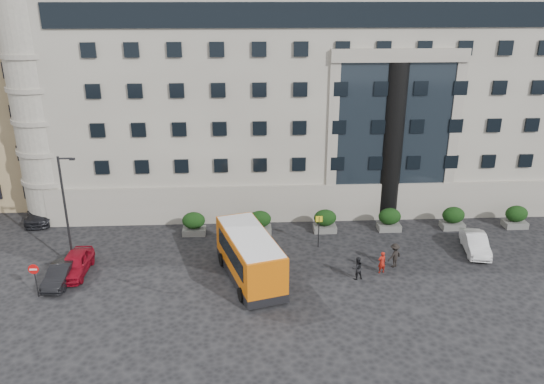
{
  "coord_description": "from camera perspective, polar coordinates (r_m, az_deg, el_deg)",
  "views": [
    {
      "loc": [
        0.16,
        -30.56,
        17.94
      ],
      "look_at": [
        1.95,
        3.67,
        5.0
      ],
      "focal_mm": 35.0,
      "sensor_mm": 36.0,
      "label": 1
    }
  ],
  "objects": [
    {
      "name": "ground",
      "position": [
        35.44,
        -2.88,
        -9.76
      ],
      "size": [
        120.0,
        120.0,
        0.0
      ],
      "primitive_type": "plane",
      "color": "black",
      "rests_on": "ground"
    },
    {
      "name": "parked_car_a",
      "position": [
        38.54,
        -20.42,
        -7.25
      ],
      "size": [
        1.82,
        4.35,
        1.47
      ],
      "primitive_type": "imported",
      "rotation": [
        0.0,
        0.0,
        -0.02
      ],
      "color": "maroon",
      "rests_on": "ground"
    },
    {
      "name": "pedestrian_b",
      "position": [
        35.94,
        9.15,
        -8.09
      ],
      "size": [
        0.9,
        0.78,
        1.6
      ],
      "primitive_type": "imported",
      "rotation": [
        0.0,
        0.0,
        3.39
      ],
      "color": "black",
      "rests_on": "ground"
    },
    {
      "name": "no_entry_sign",
      "position": [
        36.19,
        -24.19,
        -8.05
      ],
      "size": [
        0.64,
        0.16,
        2.32
      ],
      "color": "#262628",
      "rests_on": "ground"
    },
    {
      "name": "white_taxi",
      "position": [
        41.77,
        21.04,
        -5.19
      ],
      "size": [
        2.2,
        4.42,
        1.39
      ],
      "primitive_type": "imported",
      "rotation": [
        0.0,
        0.0,
        -0.18
      ],
      "color": "silver",
      "rests_on": "ground"
    },
    {
      "name": "apartment_far",
      "position": [
        74.07,
        -25.23,
        13.41
      ],
      "size": [
        13.0,
        13.0,
        22.0
      ],
      "primitive_type": "cube",
      "color": "#7F654A",
      "rests_on": "ground"
    },
    {
      "name": "parked_car_d",
      "position": [
        51.41,
        -19.14,
        -0.12
      ],
      "size": [
        2.3,
        4.99,
        1.39
      ],
      "primitive_type": "imported",
      "rotation": [
        0.0,
        0.0,
        0.0
      ],
      "color": "black",
      "rests_on": "ground"
    },
    {
      "name": "hedge_f",
      "position": [
        47.31,
        24.77,
        -2.4
      ],
      "size": [
        1.8,
        1.26,
        1.84
      ],
      "color": "#545452",
      "rests_on": "ground"
    },
    {
      "name": "red_truck",
      "position": [
        49.69,
        -21.0,
        -0.24
      ],
      "size": [
        3.16,
        5.3,
        2.67
      ],
      "rotation": [
        0.0,
        0.0,
        -0.21
      ],
      "color": "#990B10",
      "rests_on": "ground"
    },
    {
      "name": "hedge_b",
      "position": [
        41.98,
        -1.32,
        -3.23
      ],
      "size": [
        1.8,
        1.26,
        1.84
      ],
      "color": "#545452",
      "rests_on": "ground"
    },
    {
      "name": "hedge_a",
      "position": [
        42.17,
        -8.41,
        -3.35
      ],
      "size": [
        1.8,
        1.26,
        1.84
      ],
      "color": "#545452",
      "rests_on": "ground"
    },
    {
      "name": "street_lamp",
      "position": [
        38.17,
        -21.26,
        -1.63
      ],
      "size": [
        1.16,
        0.18,
        8.0
      ],
      "color": "#262628",
      "rests_on": "ground"
    },
    {
      "name": "minibus",
      "position": [
        35.08,
        -2.41,
        -6.8
      ],
      "size": [
        4.69,
        8.1,
        3.2
      ],
      "rotation": [
        0.0,
        0.0,
        0.28
      ],
      "color": "#C95B09",
      "rests_on": "ground"
    },
    {
      "name": "hedge_d",
      "position": [
        43.5,
        12.52,
        -2.87
      ],
      "size": [
        1.8,
        1.26,
        1.84
      ],
      "color": "#545452",
      "rests_on": "ground"
    },
    {
      "name": "hedge_c",
      "position": [
        42.43,
        5.73,
        -3.07
      ],
      "size": [
        1.8,
        1.26,
        1.84
      ],
      "color": "#545452",
      "rests_on": "ground"
    },
    {
      "name": "parked_car_b",
      "position": [
        37.76,
        -21.81,
        -8.23
      ],
      "size": [
        1.51,
        3.89,
        1.26
      ],
      "primitive_type": "imported",
      "rotation": [
        0.0,
        0.0,
        -0.04
      ],
      "color": "black",
      "rests_on": "ground"
    },
    {
      "name": "pedestrian_c",
      "position": [
        37.91,
        13.05,
        -6.65
      ],
      "size": [
        1.31,
        1.17,
        1.76
      ],
      "primitive_type": "imported",
      "rotation": [
        0.0,
        0.0,
        3.73
      ],
      "color": "black",
      "rests_on": "ground"
    },
    {
      "name": "hedge_e",
      "position": [
        45.15,
        18.91,
        -2.64
      ],
      "size": [
        1.8,
        1.26,
        1.84
      ],
      "color": "#545452",
      "rests_on": "ground"
    },
    {
      "name": "entrance_column",
      "position": [
        44.06,
        12.75,
        5.11
      ],
      "size": [
        1.8,
        1.8,
        13.0
      ],
      "primitive_type": "cylinder",
      "color": "black",
      "rests_on": "ground"
    },
    {
      "name": "civic_building",
      "position": [
        53.64,
        3.36,
        11.05
      ],
      "size": [
        44.0,
        24.0,
        18.0
      ],
      "primitive_type": "cube",
      "color": "gray",
      "rests_on": "ground"
    },
    {
      "name": "bus_stop_sign",
      "position": [
        39.45,
        5.06,
        -3.67
      ],
      "size": [
        0.5,
        0.08,
        2.52
      ],
      "color": "#262628",
      "rests_on": "ground"
    },
    {
      "name": "parked_car_c",
      "position": [
        48.49,
        -23.51,
        -1.92
      ],
      "size": [
        2.58,
        5.19,
        1.45
      ],
      "primitive_type": "imported",
      "rotation": [
        0.0,
        0.0,
        0.11
      ],
      "color": "black",
      "rests_on": "ground"
    },
    {
      "name": "pedestrian_a",
      "position": [
        36.98,
        11.73,
        -7.43
      ],
      "size": [
        0.66,
        0.54,
        1.58
      ],
      "primitive_type": "imported",
      "rotation": [
        0.0,
        0.0,
        3.46
      ],
      "color": "#9D190F",
      "rests_on": "ground"
    }
  ]
}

